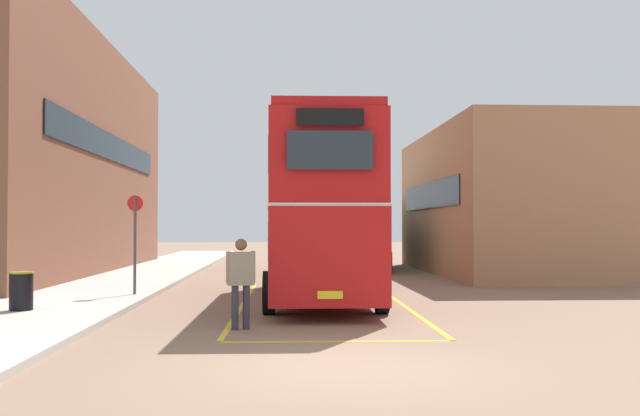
# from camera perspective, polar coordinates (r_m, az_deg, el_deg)

# --- Properties ---
(ground_plane) EXTENTS (135.60, 135.60, 0.00)m
(ground_plane) POSITION_cam_1_polar(r_m,az_deg,el_deg) (25.09, -0.98, -6.08)
(ground_plane) COLOR #846651
(sidewalk_left) EXTENTS (4.00, 57.60, 0.14)m
(sidewalk_left) POSITION_cam_1_polar(r_m,az_deg,el_deg) (28.03, -14.62, -5.40)
(sidewalk_left) COLOR #B2ADA3
(sidewalk_left) RESTS_ON ground
(brick_building_left) EXTENTS (6.43, 23.17, 9.75)m
(brick_building_left) POSITION_cam_1_polar(r_m,az_deg,el_deg) (33.01, -21.39, 3.61)
(brick_building_left) COLOR brown
(brick_building_left) RESTS_ON ground
(depot_building_right) EXTENTS (8.47, 14.54, 6.11)m
(depot_building_right) POSITION_cam_1_polar(r_m,az_deg,el_deg) (33.02, 15.70, 0.40)
(depot_building_right) COLOR #AD7A56
(depot_building_right) RESTS_ON ground
(double_decker_bus) EXTENTS (3.00, 10.62, 4.75)m
(double_decker_bus) POSITION_cam_1_polar(r_m,az_deg,el_deg) (20.21, 0.01, -0.07)
(double_decker_bus) COLOR black
(double_decker_bus) RESTS_ON ground
(single_deck_bus) EXTENTS (3.70, 9.64, 3.02)m
(single_deck_bus) POSITION_cam_1_polar(r_m,az_deg,el_deg) (34.82, 3.25, -2.07)
(single_deck_bus) COLOR black
(single_deck_bus) RESTS_ON ground
(pedestrian_boarding) EXTENTS (0.57, 0.37, 1.79)m
(pedestrian_boarding) POSITION_cam_1_polar(r_m,az_deg,el_deg) (14.52, -6.21, -5.32)
(pedestrian_boarding) COLOR #2D2D38
(pedestrian_boarding) RESTS_ON ground
(litter_bin) EXTENTS (0.55, 0.55, 0.87)m
(litter_bin) POSITION_cam_1_polar(r_m,az_deg,el_deg) (17.87, -22.30, -6.01)
(litter_bin) COLOR black
(litter_bin) RESTS_ON sidewalk_left
(bus_stop_sign) EXTENTS (0.44, 0.08, 2.76)m
(bus_stop_sign) POSITION_cam_1_polar(r_m,az_deg,el_deg) (21.00, -14.25, -2.05)
(bus_stop_sign) COLOR #4C4C51
(bus_stop_sign) RESTS_ON sidewalk_left
(bay_marking_yellow) EXTENTS (4.43, 12.63, 0.01)m
(bay_marking_yellow) POSITION_cam_1_polar(r_m,az_deg,el_deg) (18.36, 0.30, -7.78)
(bay_marking_yellow) COLOR gold
(bay_marking_yellow) RESTS_ON ground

